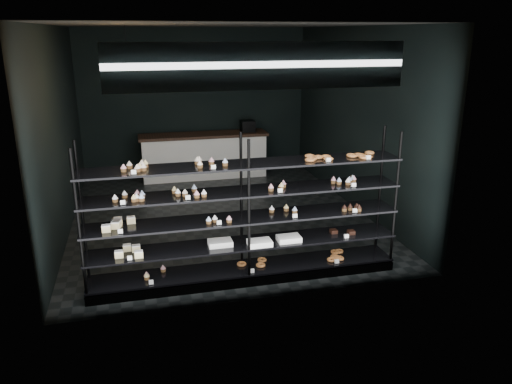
# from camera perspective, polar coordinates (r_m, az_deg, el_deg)

# --- Properties ---
(room) EXTENTS (5.01, 6.01, 3.20)m
(room) POSITION_cam_1_polar(r_m,az_deg,el_deg) (8.47, -4.43, 7.58)
(room) COLOR black
(room) RESTS_ON ground
(display_shelf) EXTENTS (4.00, 0.50, 1.91)m
(display_shelf) POSITION_cam_1_polar(r_m,az_deg,el_deg) (6.40, -1.52, -4.85)
(display_shelf) COLOR black
(display_shelf) RESTS_ON room
(signage) EXTENTS (3.30, 0.05, 0.50)m
(signage) POSITION_cam_1_polar(r_m,az_deg,el_deg) (5.48, 0.57, 14.21)
(signage) COLOR #0D1F41
(signage) RESTS_ON room
(pendant_lamp) EXTENTS (0.36, 0.36, 0.91)m
(pendant_lamp) POSITION_cam_1_polar(r_m,az_deg,el_deg) (7.39, -14.35, 12.27)
(pendant_lamp) COLOR black
(pendant_lamp) RESTS_ON room
(service_counter) EXTENTS (2.80, 0.65, 1.23)m
(service_counter) POSITION_cam_1_polar(r_m,az_deg,el_deg) (11.13, -5.88, 4.23)
(service_counter) COLOR silver
(service_counter) RESTS_ON room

